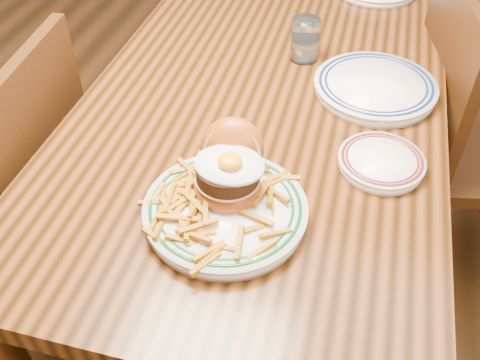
% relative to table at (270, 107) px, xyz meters
% --- Properties ---
extents(floor, '(6.00, 6.00, 0.00)m').
position_rel_table_xyz_m(floor, '(0.00, 0.00, -0.66)').
color(floor, black).
rests_on(floor, ground).
extents(table, '(0.85, 1.60, 0.75)m').
position_rel_table_xyz_m(table, '(0.00, 0.00, 0.00)').
color(table, black).
rests_on(table, floor).
extents(chair_left, '(0.46, 0.46, 0.91)m').
position_rel_table_xyz_m(chair_left, '(-0.60, -0.32, -0.18)').
color(chair_left, '#3C220C').
rests_on(chair_left, floor).
extents(chair_right, '(0.52, 0.52, 0.94)m').
position_rel_table_xyz_m(chair_right, '(0.55, 0.22, -0.16)').
color(chair_right, '#3C220C').
rests_on(chair_right, floor).
extents(main_plate, '(0.31, 0.32, 0.15)m').
position_rel_table_xyz_m(main_plate, '(0.01, -0.47, 0.13)').
color(main_plate, white).
rests_on(main_plate, table).
extents(side_plate, '(0.18, 0.18, 0.03)m').
position_rel_table_xyz_m(side_plate, '(0.29, -0.27, 0.10)').
color(side_plate, white).
rests_on(side_plate, table).
extents(rear_plate, '(0.29, 0.29, 0.03)m').
position_rel_table_xyz_m(rear_plate, '(0.25, -0.00, 0.11)').
color(rear_plate, white).
rests_on(rear_plate, table).
extents(water_glass, '(0.07, 0.07, 0.11)m').
position_rel_table_xyz_m(water_glass, '(0.06, 0.11, 0.14)').
color(water_glass, white).
rests_on(water_glass, table).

